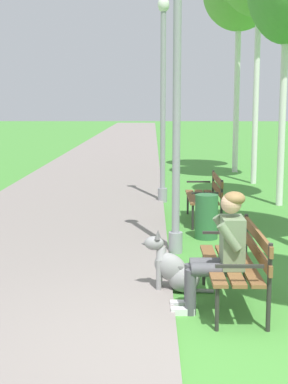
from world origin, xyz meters
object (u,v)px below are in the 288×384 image
at_px(dog_grey, 175,270).
at_px(lamp_post_mid, 163,98).
at_px(park_bench_mid, 207,194).
at_px(litter_bin, 206,217).
at_px(person_seated_on_near_bench, 221,247).
at_px(park_bench_near, 239,258).
at_px(lamp_post_near, 177,105).

distance_m(dog_grey, lamp_post_mid, 6.23).
xyz_separation_m(park_bench_mid, dog_grey, (-0.72, -3.87, -0.25)).
relative_size(lamp_post_mid, litter_bin, 6.09).
bearing_deg(person_seated_on_near_bench, park_bench_near, 40.16).
bearing_deg(park_bench_near, lamp_post_near, 105.09).
xyz_separation_m(park_bench_mid, lamp_post_near, (-0.64, -2.15, 1.59)).
bearing_deg(litter_bin, park_bench_mid, 84.43).
bearing_deg(lamp_post_near, dog_grey, -92.53).
xyz_separation_m(park_bench_near, park_bench_mid, (0.07, 4.29, 0.00)).
bearing_deg(dog_grey, lamp_post_mid, 90.39).
distance_m(park_bench_mid, lamp_post_mid, 2.76).
xyz_separation_m(park_bench_near, litter_bin, (-0.06, 3.02, -0.16)).
relative_size(park_bench_near, person_seated_on_near_bench, 1.20).
xyz_separation_m(park_bench_near, person_seated_on_near_bench, (-0.21, -0.17, 0.17)).
relative_size(person_seated_on_near_bench, dog_grey, 1.50).
relative_size(park_bench_mid, lamp_post_near, 0.37).
bearing_deg(litter_bin, lamp_post_near, -120.58).
xyz_separation_m(dog_grey, lamp_post_near, (0.08, 1.71, 1.84)).
relative_size(park_bench_mid, litter_bin, 2.14).
relative_size(person_seated_on_near_bench, litter_bin, 1.79).
bearing_deg(lamp_post_near, lamp_post_mid, 91.58).
bearing_deg(lamp_post_near, park_bench_mid, 73.36).
height_order(lamp_post_near, litter_bin, lamp_post_near).
height_order(park_bench_mid, litter_bin, park_bench_mid).
xyz_separation_m(park_bench_near, lamp_post_near, (-0.58, 2.14, 1.59)).
bearing_deg(park_bench_near, lamp_post_mid, 96.24).
xyz_separation_m(park_bench_mid, litter_bin, (-0.12, -1.28, -0.16)).
xyz_separation_m(lamp_post_mid, litter_bin, (0.64, -3.32, -1.86)).
bearing_deg(lamp_post_mid, park_bench_mid, -69.61).
bearing_deg(lamp_post_mid, person_seated_on_near_bench, -85.73).
bearing_deg(person_seated_on_near_bench, lamp_post_mid, 94.27).
relative_size(park_bench_mid, dog_grey, 1.80).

